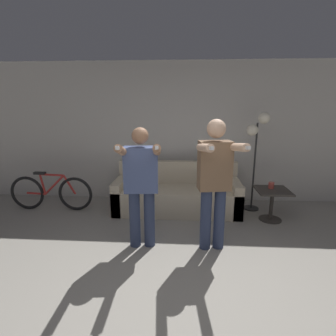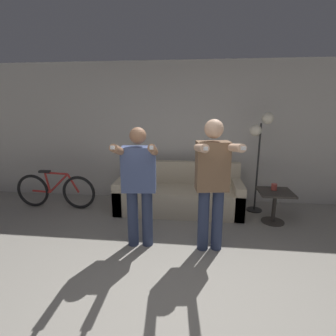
% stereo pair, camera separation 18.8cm
% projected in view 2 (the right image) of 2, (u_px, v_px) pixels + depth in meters
% --- Properties ---
extents(ground_plane, '(16.00, 16.00, 0.00)m').
position_uv_depth(ground_plane, '(167.00, 304.00, 2.46)').
color(ground_plane, gray).
extents(wall_back, '(10.00, 0.05, 2.60)m').
position_uv_depth(wall_back, '(185.00, 133.00, 4.94)').
color(wall_back, beige).
rests_on(wall_back, ground_plane).
extents(couch, '(2.14, 0.80, 0.82)m').
position_uv_depth(couch, '(179.00, 195.00, 4.60)').
color(couch, beige).
rests_on(couch, ground_plane).
extents(person_left, '(0.54, 0.70, 1.56)m').
position_uv_depth(person_left, '(139.00, 180.00, 3.28)').
color(person_left, '#2D3856').
rests_on(person_left, ground_plane).
extents(person_right, '(0.53, 0.72, 1.66)m').
position_uv_depth(person_right, '(212.00, 178.00, 3.16)').
color(person_right, '#2D3856').
rests_on(person_right, ground_plane).
extents(cat, '(0.41, 0.12, 0.19)m').
position_uv_depth(cat, '(214.00, 158.00, 4.67)').
color(cat, '#B7AD9E').
rests_on(cat, couch).
extents(floor_lamp, '(0.37, 0.26, 1.70)m').
position_uv_depth(floor_lamp, '(261.00, 136.00, 4.33)').
color(floor_lamp, black).
rests_on(floor_lamp, ground_plane).
extents(side_table, '(0.51, 0.51, 0.51)m').
position_uv_depth(side_table, '(275.00, 200.00, 4.09)').
color(side_table, '#38332D').
rests_on(side_table, ground_plane).
extents(cup, '(0.09, 0.09, 0.10)m').
position_uv_depth(cup, '(274.00, 187.00, 4.11)').
color(cup, '#B7473D').
rests_on(cup, side_table).
extents(bicycle, '(1.48, 0.07, 0.69)m').
position_uv_depth(bicycle, '(55.00, 191.00, 4.71)').
color(bicycle, black).
rests_on(bicycle, ground_plane).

